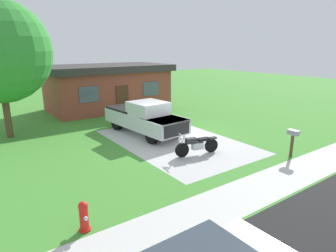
% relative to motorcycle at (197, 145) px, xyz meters
% --- Properties ---
extents(ground_plane, '(80.00, 80.00, 0.00)m').
position_rel_motorcycle_xyz_m(ground_plane, '(0.38, 2.18, -0.47)').
color(ground_plane, '#458E33').
extents(driveway_pad, '(5.44, 8.63, 0.01)m').
position_rel_motorcycle_xyz_m(driveway_pad, '(0.38, 2.18, -0.47)').
color(driveway_pad, beige).
rests_on(driveway_pad, ground).
extents(sidewalk_strip, '(36.00, 1.80, 0.01)m').
position_rel_motorcycle_xyz_m(sidewalk_strip, '(0.38, -3.82, -0.47)').
color(sidewalk_strip, silver).
rests_on(sidewalk_strip, ground).
extents(motorcycle, '(2.19, 0.79, 1.09)m').
position_rel_motorcycle_xyz_m(motorcycle, '(0.00, 0.00, 0.00)').
color(motorcycle, black).
rests_on(motorcycle, ground).
extents(pickup_truck, '(2.49, 5.77, 1.90)m').
position_rel_motorcycle_xyz_m(pickup_truck, '(-0.18, 4.47, 0.48)').
color(pickup_truck, black).
rests_on(pickup_truck, ground).
extents(fire_hydrant, '(0.32, 0.40, 0.87)m').
position_rel_motorcycle_xyz_m(fire_hydrant, '(-6.28, -2.63, -0.05)').
color(fire_hydrant, red).
rests_on(fire_hydrant, ground).
extents(mailbox, '(0.26, 0.48, 1.26)m').
position_rel_motorcycle_xyz_m(mailbox, '(3.34, -2.69, 0.51)').
color(mailbox, '#4C3823').
rests_on(mailbox, ground).
extents(neighbor_house, '(9.60, 5.60, 3.50)m').
position_rel_motorcycle_xyz_m(neighbor_house, '(1.15, 12.31, 1.32)').
color(neighbor_house, brown).
rests_on(neighbor_house, ground).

